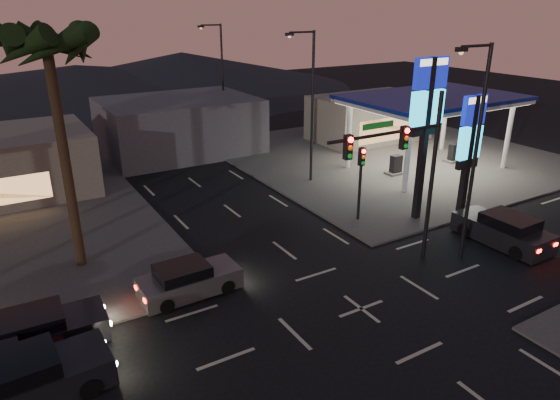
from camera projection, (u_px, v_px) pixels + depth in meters
ground at (361, 309)px, 20.14m from camera, size 140.00×140.00×0.00m
corner_lot_ne at (388, 155)px, 40.55m from camera, size 24.00×24.00×0.12m
gas_station at (432, 101)px, 35.52m from camera, size 12.20×8.20×5.47m
convenience_store at (369, 118)px, 44.80m from camera, size 10.00×6.00×4.00m
pylon_sign_tall at (427, 108)px, 26.27m from camera, size 2.20×0.35×9.00m
pylon_sign_short at (470, 138)px, 27.29m from camera, size 1.60×0.35×7.00m
traffic_signal_mast at (407, 159)px, 21.62m from camera, size 6.10×0.39×8.00m
pedestal_signal at (361, 172)px, 27.28m from camera, size 0.32×0.39×4.30m
streetlight_near at (474, 144)px, 22.10m from camera, size 2.14×0.25×10.00m
streetlight_mid at (310, 99)px, 32.50m from camera, size 2.14×0.25×10.00m
streetlight_far at (220, 75)px, 43.69m from camera, size 2.14×0.25×10.00m
palm_a at (48, 59)px, 20.01m from camera, size 4.41×4.41×10.86m
building_far_mid at (179, 125)px, 41.09m from camera, size 12.00×9.00×4.40m
hill_right at (182, 70)px, 74.37m from camera, size 50.00×50.00×5.00m
hill_center at (77, 80)px, 67.40m from camera, size 60.00×60.00×4.00m
car_lane_a_front at (27, 380)px, 15.23m from camera, size 4.99×2.29×1.60m
car_lane_b_front at (188, 280)px, 20.95m from camera, size 4.39×1.94×1.41m
car_lane_b_mid at (39, 332)px, 17.59m from camera, size 4.60×2.04×1.48m
suv_station at (504, 230)px, 25.38m from camera, size 2.18×4.91×1.62m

